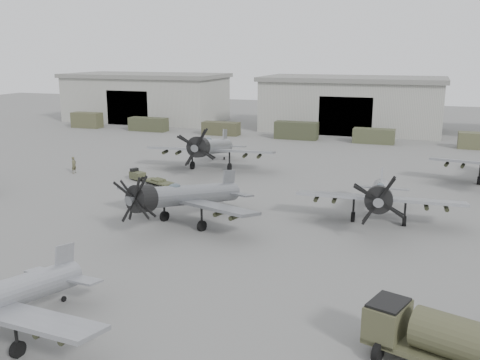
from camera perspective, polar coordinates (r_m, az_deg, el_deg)
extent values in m
plane|color=#565653|center=(32.11, -4.29, -9.80)|extent=(220.00, 220.00, 0.00)
cube|color=#A2A398|center=(102.40, -9.94, 8.50)|extent=(28.00, 14.00, 8.00)
cube|color=slate|center=(102.12, -10.04, 10.93)|extent=(29.00, 14.80, 0.70)
cube|color=black|center=(96.65, -11.90, 7.53)|extent=(8.12, 0.40, 6.00)
cube|color=#A2A398|center=(90.14, 11.85, 7.75)|extent=(28.00, 14.00, 8.00)
cube|color=slate|center=(89.83, 11.98, 10.51)|extent=(29.00, 14.80, 0.70)
cube|color=black|center=(83.55, 11.16, 6.65)|extent=(8.12, 0.40, 6.00)
cube|color=#46462E|center=(95.20, -16.01, 6.17)|extent=(5.12, 2.20, 2.58)
cube|color=#393D28|center=(88.95, -9.75, 5.88)|extent=(6.39, 2.20, 2.18)
cube|color=#3F3F29|center=(83.52, -2.04, 5.51)|extent=(5.77, 2.20, 2.01)
cube|color=#353925|center=(79.90, 6.03, 5.28)|extent=(6.34, 2.20, 2.56)
cube|color=#41452D|center=(78.12, 14.08, 4.57)|extent=(5.75, 2.20, 2.07)
cube|color=#96989E|center=(29.38, -18.21, -8.12)|extent=(0.22, 1.56, 1.86)
cylinder|color=black|center=(25.75, -22.63, -16.34)|extent=(0.31, 0.76, 0.75)
cylinder|color=black|center=(30.00, -18.28, -11.96)|extent=(0.13, 0.31, 0.30)
cylinder|color=gray|center=(40.33, -5.42, -1.58)|extent=(4.74, 10.62, 3.14)
cylinder|color=black|center=(36.94, -10.44, -1.96)|extent=(2.31, 2.10, 2.09)
cube|color=gray|center=(39.97, -6.00, -2.11)|extent=(12.65, 6.00, 0.57)
cube|color=gray|center=(43.75, -1.21, -0.10)|extent=(0.63, 1.63, 2.01)
ellipsoid|color=#3F4C54|center=(38.97, -7.06, -0.77)|extent=(0.95, 1.34, 0.56)
cylinder|color=black|center=(41.59, -8.05, -3.86)|extent=(0.52, 0.85, 0.81)
cylinder|color=black|center=(39.06, -4.10, -4.92)|extent=(0.52, 0.85, 0.81)
cylinder|color=black|center=(44.11, -1.44, -2.98)|extent=(0.21, 0.34, 0.32)
cylinder|color=#94979C|center=(42.16, 14.72, -1.34)|extent=(2.15, 10.60, 3.10)
cylinder|color=black|center=(37.46, 14.59, -2.03)|extent=(1.98, 1.69, 2.06)
cube|color=#94979C|center=(41.65, 14.67, -1.89)|extent=(12.52, 2.97, 0.56)
cube|color=#94979C|center=(46.65, 14.88, 0.26)|extent=(0.22, 1.66, 1.98)
ellipsoid|color=#3F4C54|center=(40.40, 14.73, -0.68)|extent=(0.67, 1.23, 0.56)
cylinder|color=black|center=(41.96, 11.96, -3.88)|extent=(0.33, 0.81, 0.79)
cylinder|color=black|center=(41.92, 17.12, -4.21)|extent=(0.33, 0.81, 0.79)
cylinder|color=black|center=(46.90, 14.71, -2.43)|extent=(0.14, 0.32, 0.32)
cylinder|color=gray|center=(59.25, -2.92, 3.60)|extent=(3.00, 11.97, 3.49)
cylinder|color=black|center=(54.15, -4.45, 3.52)|extent=(2.31, 2.00, 2.33)
cube|color=gray|center=(58.67, -3.09, 3.21)|extent=(14.16, 4.03, 0.63)
cube|color=gray|center=(64.22, -1.63, 4.55)|extent=(0.34, 1.86, 2.23)
ellipsoid|color=#3F4C54|center=(57.39, -3.42, 4.29)|extent=(0.82, 1.41, 0.63)
cylinder|color=black|center=(59.42, -5.10, 1.55)|extent=(0.41, 0.92, 0.89)
cylinder|color=black|center=(58.26, -1.13, 1.36)|extent=(0.41, 0.92, 0.89)
cylinder|color=black|center=(64.34, -1.69, 2.33)|extent=(0.17, 0.37, 0.36)
cylinder|color=black|center=(57.29, 24.13, -0.07)|extent=(0.43, 0.90, 0.86)
cube|color=#43442C|center=(24.35, 20.92, -17.03)|extent=(6.75, 4.03, 0.23)
cube|color=#43442C|center=(24.67, 15.44, -14.22)|extent=(2.06, 2.46, 1.56)
cylinder|color=#43442C|center=(23.74, 23.08, -15.54)|extent=(4.55, 2.99, 1.74)
cube|color=black|center=(24.31, 15.56, -12.50)|extent=(1.88, 2.17, 0.14)
cylinder|color=black|center=(24.27, 14.48, -17.38)|extent=(0.52, 0.87, 0.82)
cube|color=#3F412B|center=(55.03, -10.87, 0.49)|extent=(1.85, 1.54, 0.71)
cube|color=black|center=(55.36, -11.22, 1.02)|extent=(0.73, 0.91, 0.44)
cylinder|color=black|center=(55.09, -10.86, 0.22)|extent=(1.17, 0.88, 0.50)
cylinder|color=black|center=(54.14, -10.15, 0.21)|extent=(1.00, 0.49, 0.07)
cube|color=#3F412B|center=(52.42, -8.69, -0.17)|extent=(3.59, 2.49, 0.16)
cylinder|color=black|center=(52.47, -8.69, -0.41)|extent=(1.38, 0.89, 0.39)
cylinder|color=#3F412B|center=(52.38, -8.70, 0.02)|extent=(1.25, 0.76, 0.28)
imported|color=#4A4830|center=(59.73, -17.30, 1.54)|extent=(0.47, 0.68, 1.78)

